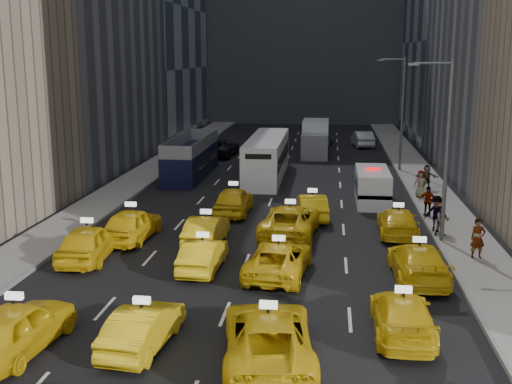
% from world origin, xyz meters
% --- Properties ---
extents(ground, '(160.00, 160.00, 0.00)m').
position_xyz_m(ground, '(0.00, 0.00, 0.00)').
color(ground, black).
rests_on(ground, ground).
extents(sidewalk_west, '(3.00, 90.00, 0.15)m').
position_xyz_m(sidewalk_west, '(-10.50, 25.00, 0.07)').
color(sidewalk_west, gray).
rests_on(sidewalk_west, ground).
extents(sidewalk_east, '(3.00, 90.00, 0.15)m').
position_xyz_m(sidewalk_east, '(10.50, 25.00, 0.07)').
color(sidewalk_east, gray).
rests_on(sidewalk_east, ground).
extents(curb_west, '(0.15, 90.00, 0.18)m').
position_xyz_m(curb_west, '(-9.05, 25.00, 0.09)').
color(curb_west, slate).
rests_on(curb_west, ground).
extents(curb_east, '(0.15, 90.00, 0.18)m').
position_xyz_m(curb_east, '(9.05, 25.00, 0.09)').
color(curb_east, slate).
rests_on(curb_east, ground).
extents(streetlight_near, '(2.15, 0.22, 9.00)m').
position_xyz_m(streetlight_near, '(9.18, 12.00, 4.92)').
color(streetlight_near, '#595B60').
rests_on(streetlight_near, ground).
extents(streetlight_far, '(2.15, 0.22, 9.00)m').
position_xyz_m(streetlight_far, '(9.18, 32.00, 4.92)').
color(streetlight_far, '#595B60').
rests_on(streetlight_far, ground).
extents(taxi_4, '(2.47, 5.07, 1.67)m').
position_xyz_m(taxi_4, '(-6.01, -1.74, 0.83)').
color(taxi_4, yellow).
rests_on(taxi_4, ground).
extents(taxi_5, '(1.91, 4.36, 1.39)m').
position_xyz_m(taxi_5, '(-2.17, -0.98, 0.70)').
color(taxi_5, yellow).
rests_on(taxi_5, ground).
extents(taxi_6, '(3.39, 6.07, 1.60)m').
position_xyz_m(taxi_6, '(1.91, -1.41, 0.80)').
color(taxi_6, yellow).
rests_on(taxi_6, ground).
extents(taxi_7, '(1.96, 4.81, 1.40)m').
position_xyz_m(taxi_7, '(6.18, 0.92, 0.70)').
color(taxi_7, yellow).
rests_on(taxi_7, ground).
extents(taxi_8, '(2.26, 4.98, 1.66)m').
position_xyz_m(taxi_8, '(-7.18, 7.45, 0.83)').
color(taxi_8, yellow).
rests_on(taxi_8, ground).
extents(taxi_9, '(1.60, 4.24, 1.38)m').
position_xyz_m(taxi_9, '(-1.71, 6.66, 0.69)').
color(taxi_9, yellow).
rests_on(taxi_9, ground).
extents(taxi_10, '(2.88, 5.35, 1.43)m').
position_xyz_m(taxi_10, '(1.61, 6.36, 0.71)').
color(taxi_10, yellow).
rests_on(taxi_10, ground).
extents(taxi_11, '(2.29, 5.31, 1.52)m').
position_xyz_m(taxi_11, '(7.43, 6.50, 0.76)').
color(taxi_11, yellow).
rests_on(taxi_11, ground).
extents(taxi_12, '(2.25, 4.95, 1.65)m').
position_xyz_m(taxi_12, '(-6.18, 10.76, 0.82)').
color(taxi_12, yellow).
rests_on(taxi_12, ground).
extents(taxi_13, '(1.71, 4.48, 1.46)m').
position_xyz_m(taxi_13, '(-2.30, 10.44, 0.73)').
color(taxi_13, yellow).
rests_on(taxi_13, ground).
extents(taxi_14, '(3.10, 5.97, 1.61)m').
position_xyz_m(taxi_14, '(1.72, 12.45, 0.80)').
color(taxi_14, yellow).
rests_on(taxi_14, ground).
extents(taxi_15, '(2.07, 4.87, 1.40)m').
position_xyz_m(taxi_15, '(7.26, 13.20, 0.70)').
color(taxi_15, yellow).
rests_on(taxi_15, ground).
extents(taxi_16, '(2.01, 4.82, 1.63)m').
position_xyz_m(taxi_16, '(-1.86, 16.65, 0.81)').
color(taxi_16, yellow).
rests_on(taxi_16, ground).
extents(taxi_17, '(2.01, 4.50, 1.43)m').
position_xyz_m(taxi_17, '(2.75, 16.14, 0.72)').
color(taxi_17, yellow).
rests_on(taxi_17, ground).
extents(nypd_van, '(2.60, 5.45, 2.26)m').
position_xyz_m(nypd_van, '(6.40, 20.56, 1.02)').
color(nypd_van, silver).
rests_on(nypd_van, ground).
extents(double_decker, '(3.72, 10.61, 3.02)m').
position_xyz_m(double_decker, '(-6.85, 28.12, 1.49)').
color(double_decker, black).
rests_on(double_decker, ground).
extents(city_bus, '(4.06, 12.24, 3.10)m').
position_xyz_m(city_bus, '(-1.02, 28.23, 1.54)').
color(city_bus, silver).
rests_on(city_bus, ground).
extents(box_truck, '(3.09, 7.12, 3.16)m').
position_xyz_m(box_truck, '(2.37, 39.48, 1.55)').
color(box_truck, silver).
rests_on(box_truck, ground).
extents(misc_car_0, '(1.48, 4.16, 1.37)m').
position_xyz_m(misc_car_0, '(6.35, 26.77, 0.68)').
color(misc_car_0, '#9DA0A4').
rests_on(misc_car_0, ground).
extents(misc_car_1, '(3.03, 5.78, 1.55)m').
position_xyz_m(misc_car_1, '(-6.23, 38.06, 0.78)').
color(misc_car_1, black).
rests_on(misc_car_1, ground).
extents(misc_car_2, '(2.53, 4.90, 1.36)m').
position_xyz_m(misc_car_2, '(2.96, 46.88, 0.68)').
color(misc_car_2, slate).
rests_on(misc_car_2, ground).
extents(misc_car_3, '(1.89, 4.36, 1.47)m').
position_xyz_m(misc_car_3, '(-1.68, 45.90, 0.73)').
color(misc_car_3, black).
rests_on(misc_car_3, ground).
extents(misc_car_4, '(2.32, 5.03, 1.60)m').
position_xyz_m(misc_car_4, '(6.98, 45.73, 0.80)').
color(misc_car_4, '#B8BAC1').
rests_on(misc_car_4, ground).
extents(pedestrian_0, '(0.72, 0.52, 1.85)m').
position_xyz_m(pedestrian_0, '(10.41, 9.28, 1.08)').
color(pedestrian_0, gray).
rests_on(pedestrian_0, sidewalk_east).
extents(pedestrian_1, '(0.87, 0.63, 1.60)m').
position_xyz_m(pedestrian_1, '(9.44, 12.82, 0.95)').
color(pedestrian_1, gray).
rests_on(pedestrian_1, sidewalk_east).
extents(pedestrian_2, '(1.33, 0.93, 1.90)m').
position_xyz_m(pedestrian_2, '(9.26, 13.65, 1.10)').
color(pedestrian_2, gray).
rests_on(pedestrian_2, sidewalk_east).
extents(pedestrian_3, '(1.10, 0.76, 1.71)m').
position_xyz_m(pedestrian_3, '(9.30, 16.99, 1.01)').
color(pedestrian_3, gray).
rests_on(pedestrian_3, sidewalk_east).
extents(pedestrian_4, '(0.97, 0.77, 1.75)m').
position_xyz_m(pedestrian_4, '(9.56, 21.93, 1.03)').
color(pedestrian_4, gray).
rests_on(pedestrian_4, sidewalk_east).
extents(pedestrian_5, '(1.59, 0.60, 1.67)m').
position_xyz_m(pedestrian_5, '(10.32, 24.50, 0.99)').
color(pedestrian_5, gray).
rests_on(pedestrian_5, sidewalk_east).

